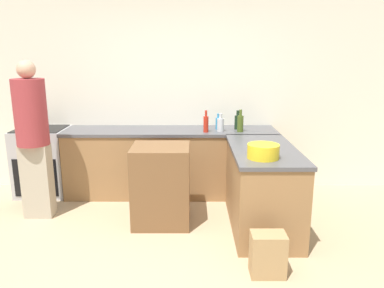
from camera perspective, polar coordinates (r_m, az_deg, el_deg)
ground_plane at (r=3.54m, az=-5.03°, el=-18.41°), size 14.00×14.00×0.00m
wall_back at (r=5.22m, az=-3.34°, el=7.88°), size 8.00×0.06×2.70m
counter_back at (r=5.06m, az=-3.40°, el=-2.73°), size 2.79×0.66×0.89m
counter_peninsula at (r=4.18m, az=10.44°, el=-6.54°), size 0.69×1.40×0.89m
range_oven at (r=5.46m, az=-21.90°, el=-2.48°), size 0.67×0.60×0.91m
island_table at (r=4.21m, az=-4.89°, el=-6.24°), size 0.63×0.57×0.89m
mixing_bowl at (r=3.65m, az=10.61°, el=-1.08°), size 0.31×0.31×0.14m
dish_soap_bottle at (r=4.97m, az=3.82°, el=3.22°), size 0.07×0.07×0.21m
vinegar_bottle_clear at (r=4.83m, az=4.18°, el=3.01°), size 0.09×0.09×0.23m
olive_oil_bottle at (r=4.82m, az=7.19°, el=3.20°), size 0.08×0.08×0.29m
wine_bottle_dark at (r=5.00m, az=6.78°, el=3.40°), size 0.08×0.08×0.25m
hot_sauce_bottle at (r=4.76m, az=1.95°, el=3.13°), size 0.07×0.07×0.28m
person_by_range at (r=4.58m, az=-23.27°, el=1.27°), size 0.36×0.36×1.81m
paper_bag at (r=3.41m, az=11.31°, el=-16.15°), size 0.30×0.20×0.39m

